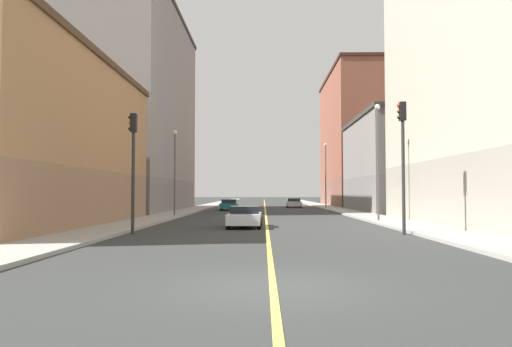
% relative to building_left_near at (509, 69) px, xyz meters
% --- Properties ---
extents(ground_plane, '(400.00, 400.00, 0.00)m').
position_rel_building_left_near_xyz_m(ground_plane, '(-14.25, -17.60, -9.29)').
color(ground_plane, '#303232').
rests_on(ground_plane, ground).
extents(sidewalk_left, '(2.81, 168.00, 0.15)m').
position_rel_building_left_near_xyz_m(sidewalk_left, '(-5.97, 31.40, -9.22)').
color(sidewalk_left, '#9E9B93').
rests_on(sidewalk_left, ground).
extents(sidewalk_right, '(2.81, 168.00, 0.15)m').
position_rel_building_left_near_xyz_m(sidewalk_right, '(-22.53, 31.40, -9.22)').
color(sidewalk_right, '#9E9B93').
rests_on(sidewalk_right, ground).
extents(lane_center_stripe, '(0.16, 154.00, 0.01)m').
position_rel_building_left_near_xyz_m(lane_center_stripe, '(-14.25, 31.40, -9.29)').
color(lane_center_stripe, '#E5D14C').
rests_on(lane_center_stripe, ground).
extents(building_left_near, '(9.43, 21.24, 18.57)m').
position_rel_building_left_near_xyz_m(building_left_near, '(0.00, 0.00, 0.00)').
color(building_left_near, '#9D9688').
rests_on(building_left_near, ground).
extents(building_left_mid, '(9.43, 17.27, 10.02)m').
position_rel_building_left_near_xyz_m(building_left_mid, '(-0.00, 22.30, -4.27)').
color(building_left_mid, slate).
rests_on(building_left_mid, ground).
extents(building_left_far, '(9.43, 22.59, 19.88)m').
position_rel_building_left_near_xyz_m(building_left_far, '(-0.00, 43.14, 0.65)').
color(building_left_far, brown).
rests_on(building_left_far, ground).
extents(building_right_corner, '(9.43, 21.52, 10.19)m').
position_rel_building_left_near_xyz_m(building_right_corner, '(-28.50, -0.37, -4.19)').
color(building_right_corner, '#8F6B4F').
rests_on(building_right_corner, ground).
extents(building_right_midblock, '(9.43, 25.96, 22.32)m').
position_rel_building_left_near_xyz_m(building_right_midblock, '(-28.50, 24.27, 1.87)').
color(building_right_midblock, slate).
rests_on(building_right_midblock, ground).
extents(traffic_light_left_near, '(0.40, 0.32, 6.35)m').
position_rel_building_left_near_xyz_m(traffic_light_left_near, '(-7.79, -5.12, -5.21)').
color(traffic_light_left_near, '#2D2D2D').
rests_on(traffic_light_left_near, ground).
extents(traffic_light_right_near, '(0.40, 0.32, 5.82)m').
position_rel_building_left_near_xyz_m(traffic_light_right_near, '(-20.75, -5.12, -5.52)').
color(traffic_light_right_near, '#2D2D2D').
rests_on(traffic_light_right_near, ground).
extents(street_lamp_left_near, '(0.36, 0.36, 7.80)m').
position_rel_building_left_near_xyz_m(street_lamp_left_near, '(-6.77, 3.96, -4.47)').
color(street_lamp_left_near, '#4C4C51').
rests_on(street_lamp_left_near, ground).
extents(street_lamp_right_near, '(0.36, 0.36, 6.99)m').
position_rel_building_left_near_xyz_m(street_lamp_right_near, '(-21.73, 10.81, -4.90)').
color(street_lamp_right_near, '#4C4C51').
rests_on(street_lamp_right_near, ground).
extents(street_lamp_left_far, '(0.36, 0.36, 7.94)m').
position_rel_building_left_near_xyz_m(street_lamp_left_far, '(-6.77, 30.44, -4.40)').
color(street_lamp_left_far, '#4C4C51').
rests_on(street_lamp_left_far, ground).
extents(car_silver, '(2.07, 4.43, 1.24)m').
position_rel_building_left_near_xyz_m(car_silver, '(-10.34, 36.08, -8.68)').
color(car_silver, silver).
rests_on(car_silver, ground).
extents(car_white, '(1.96, 4.16, 1.21)m').
position_rel_building_left_near_xyz_m(car_white, '(-15.52, -0.45, -8.70)').
color(car_white, white).
rests_on(car_white, ground).
extents(car_teal, '(1.99, 4.41, 1.24)m').
position_rel_building_left_near_xyz_m(car_teal, '(-18.36, 26.15, -8.68)').
color(car_teal, '#196670').
rests_on(car_teal, ground).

